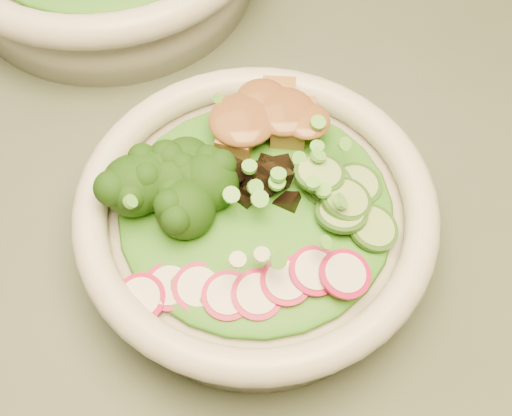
{
  "coord_description": "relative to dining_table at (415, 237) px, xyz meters",
  "views": [
    {
      "loc": [
        -0.17,
        -0.31,
        1.2
      ],
      "look_at": [
        -0.15,
        -0.06,
        0.8
      ],
      "focal_mm": 50.0,
      "sensor_mm": 36.0,
      "label": 1
    }
  ],
  "objects": [
    {
      "name": "salad_bowl",
      "position": [
        -0.15,
        -0.06,
        0.15
      ],
      "size": [
        0.24,
        0.24,
        0.07
      ],
      "rotation": [
        0.0,
        0.0,
        -0.12
      ],
      "color": "beige",
      "rests_on": "dining_table"
    },
    {
      "name": "peanut_sauce",
      "position": [
        -0.14,
        -0.01,
        0.19
      ],
      "size": [
        0.06,
        0.05,
        0.01
      ],
      "primitive_type": "ellipsoid",
      "color": "brown",
      "rests_on": "tofu_cubes"
    },
    {
      "name": "cucumber_slices",
      "position": [
        -0.09,
        -0.07,
        0.18
      ],
      "size": [
        0.07,
        0.07,
        0.03
      ],
      "primitive_type": null,
      "rotation": [
        0.0,
        0.0,
        -0.12
      ],
      "color": "#9DC16B",
      "rests_on": "salad_bowl"
    },
    {
      "name": "broccoli_florets",
      "position": [
        -0.21,
        -0.06,
        0.18
      ],
      "size": [
        0.08,
        0.07,
        0.04
      ],
      "primitive_type": null,
      "rotation": [
        0.0,
        0.0,
        -0.12
      ],
      "color": "black",
      "rests_on": "salad_bowl"
    },
    {
      "name": "mushroom_heap",
      "position": [
        -0.15,
        -0.05,
        0.18
      ],
      "size": [
        0.07,
        0.07,
        0.04
      ],
      "primitive_type": null,
      "rotation": [
        0.0,
        0.0,
        -0.12
      ],
      "color": "black",
      "rests_on": "salad_bowl"
    },
    {
      "name": "lettuce_bed",
      "position": [
        -0.15,
        -0.06,
        0.17
      ],
      "size": [
        0.18,
        0.18,
        0.02
      ],
      "primitive_type": "ellipsoid",
      "color": "#246916",
      "rests_on": "salad_bowl"
    },
    {
      "name": "scallion_garnish",
      "position": [
        -0.15,
        -0.06,
        0.19
      ],
      "size": [
        0.17,
        0.17,
        0.02
      ],
      "primitive_type": null,
      "color": "#5EB540",
      "rests_on": "salad_bowl"
    },
    {
      "name": "dining_table",
      "position": [
        0.0,
        0.0,
        0.0
      ],
      "size": [
        1.2,
        0.8,
        0.75
      ],
      "color": "black",
      "rests_on": "ground"
    },
    {
      "name": "radish_slices",
      "position": [
        -0.15,
        -0.12,
        0.17
      ],
      "size": [
        0.1,
        0.05,
        0.02
      ],
      "primitive_type": null,
      "rotation": [
        0.0,
        0.0,
        -0.12
      ],
      "color": "#A70C3E",
      "rests_on": "salad_bowl"
    },
    {
      "name": "tofu_cubes",
      "position": [
        -0.14,
        -0.01,
        0.18
      ],
      "size": [
        0.09,
        0.06,
        0.03
      ],
      "primitive_type": null,
      "rotation": [
        0.0,
        0.0,
        -0.12
      ],
      "color": "#A46836",
      "rests_on": "salad_bowl"
    }
  ]
}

